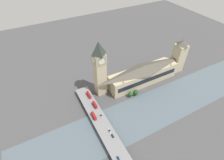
{
  "coord_description": "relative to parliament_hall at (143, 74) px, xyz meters",
  "views": [
    {
      "loc": [
        -133.92,
        121.28,
        170.59
      ],
      "look_at": [
        18.21,
        40.29,
        20.44
      ],
      "focal_mm": 28.0,
      "sensor_mm": 36.0,
      "label": 1
    }
  ],
  "objects": [
    {
      "name": "double_decker_bus_rear",
      "position": [
        -14.57,
        81.83,
        -5.93
      ],
      "size": [
        10.04,
        2.49,
        4.97
      ],
      "color": "red",
      "rests_on": "road_bridge"
    },
    {
      "name": "car_northbound_tail",
      "position": [
        -31.43,
        81.42,
        -7.98
      ],
      "size": [
        4.51,
        1.76,
        1.36
      ],
      "color": "silver",
      "rests_on": "road_bridge"
    },
    {
      "name": "clock_tower",
      "position": [
        9.97,
        62.39,
        26.98
      ],
      "size": [
        14.5,
        14.5,
        77.51
      ],
      "color": "#C1B28E",
      "rests_on": "ground_plane"
    },
    {
      "name": "ground_plane",
      "position": [
        -14.19,
        8.0,
        -14.66
      ],
      "size": [
        600.0,
        600.0,
        0.0
      ],
      "primitive_type": "plane",
      "color": "#4C4C4F"
    },
    {
      "name": "double_decker_bus_mid",
      "position": [
        -29.38,
        89.58,
        -5.99
      ],
      "size": [
        10.6,
        2.62,
        4.83
      ],
      "color": "red",
      "rests_on": "road_bridge"
    },
    {
      "name": "tree_embankment_near",
      "position": [
        -17.99,
        24.03,
        -8.84
      ],
      "size": [
        6.86,
        6.86,
        9.26
      ],
      "color": "brown",
      "rests_on": "ground_plane"
    },
    {
      "name": "car_southbound_lead",
      "position": [
        -84.14,
        88.59,
        -8.0
      ],
      "size": [
        4.47,
        1.79,
        1.31
      ],
      "color": "navy",
      "rests_on": "road_bridge"
    },
    {
      "name": "parliament_hall",
      "position": [
        0.0,
        0.0,
        0.0
      ],
      "size": [
        22.83,
        103.53,
        29.52
      ],
      "color": "#C1B28E",
      "rests_on": "ground_plane"
    },
    {
      "name": "victoria_tower",
      "position": [
        0.05,
        -63.43,
        10.9
      ],
      "size": [
        15.33,
        15.33,
        55.12
      ],
      "color": "#C1B28E",
      "rests_on": "ground_plane"
    },
    {
      "name": "car_southbound_mid",
      "position": [
        -60.95,
        82.19,
        -8.0
      ],
      "size": [
        4.43,
        1.87,
        1.31
      ],
      "color": "black",
      "rests_on": "road_bridge"
    },
    {
      "name": "river_water",
      "position": [
        -47.9,
        8.0,
        -14.51
      ],
      "size": [
        55.42,
        360.0,
        0.3
      ],
      "primitive_type": "cube",
      "color": "slate",
      "rests_on": "ground_plane"
    },
    {
      "name": "car_northbound_lead",
      "position": [
        -53.88,
        82.16,
        -7.99
      ],
      "size": [
        4.79,
        1.8,
        1.36
      ],
      "color": "silver",
      "rests_on": "road_bridge"
    },
    {
      "name": "road_bridge",
      "position": [
        -47.9,
        85.46,
        -9.8
      ],
      "size": [
        142.84,
        16.88,
        5.99
      ],
      "color": "slate",
      "rests_on": "ground_plane"
    },
    {
      "name": "double_decker_bus_lead",
      "position": [
        4.39,
        81.9,
        -6.09
      ],
      "size": [
        11.25,
        2.54,
        4.69
      ],
      "color": "red",
      "rests_on": "road_bridge"
    },
    {
      "name": "tree_embankment_mid",
      "position": [
        -17.17,
        31.8,
        -8.95
      ],
      "size": [
        6.27,
        6.27,
        8.87
      ],
      "color": "brown",
      "rests_on": "ground_plane"
    }
  ]
}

